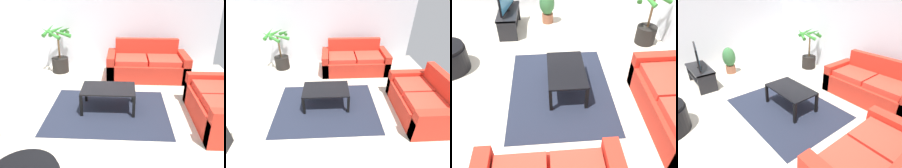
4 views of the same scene
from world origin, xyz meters
TOP-DOWN VIEW (x-y plane):
  - ground_plane at (0.00, 0.00)m, footprint 6.60×6.60m
  - tv_stand at (-1.91, -0.44)m, footprint 1.10×0.45m
  - coffee_table at (0.30, 0.69)m, footprint 0.98×0.60m
  - area_rug at (0.30, 0.59)m, footprint 2.20×1.70m
  - potted_palm at (-1.08, 2.54)m, footprint 0.76×0.77m
  - potted_plant_small at (-2.23, 0.46)m, footprint 0.36×0.36m

SIDE VIEW (x-z plane):
  - ground_plane at x=0.00m, z-range 0.00..0.00m
  - area_rug at x=0.30m, z-range 0.00..0.01m
  - tv_stand at x=-1.91m, z-range 0.07..0.56m
  - coffee_table at x=0.30m, z-range 0.16..0.60m
  - potted_plant_small at x=-2.23m, z-range 0.03..0.80m
  - potted_palm at x=-1.08m, z-range -0.13..1.09m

